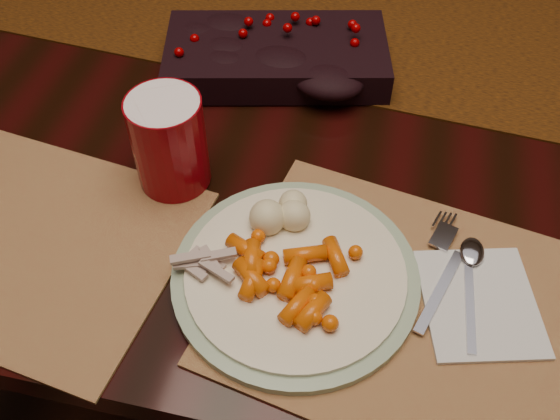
% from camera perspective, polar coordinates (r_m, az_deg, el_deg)
% --- Properties ---
extents(floor, '(5.00, 5.00, 0.00)m').
position_cam_1_polar(floor, '(1.52, 3.67, -12.28)').
color(floor, black).
rests_on(floor, ground).
extents(dining_table, '(1.80, 1.00, 0.75)m').
position_cam_1_polar(dining_table, '(1.20, 4.55, -3.88)').
color(dining_table, black).
rests_on(dining_table, floor).
extents(table_runner, '(1.90, 0.55, 0.00)m').
position_cam_1_polar(table_runner, '(1.07, 10.30, 15.79)').
color(table_runner, '#4A2F08').
rests_on(table_runner, dining_table).
extents(centerpiece, '(0.35, 0.23, 0.07)m').
position_cam_1_polar(centerpiece, '(0.95, -0.33, 14.30)').
color(centerpiece, black).
rests_on(centerpiece, table_runner).
extents(placemat_main, '(0.48, 0.39, 0.00)m').
position_cam_1_polar(placemat_main, '(0.70, 13.14, -9.19)').
color(placemat_main, brown).
rests_on(placemat_main, dining_table).
extents(placemat_second, '(0.44, 0.35, 0.00)m').
position_cam_1_polar(placemat_second, '(0.81, -23.01, -2.21)').
color(placemat_second, brown).
rests_on(placemat_second, dining_table).
extents(dinner_plate, '(0.29, 0.29, 0.02)m').
position_cam_1_polar(dinner_plate, '(0.70, 1.41, -5.93)').
color(dinner_plate, '#EFE2C1').
rests_on(dinner_plate, placemat_main).
extents(baby_carrots, '(0.12, 0.10, 0.02)m').
position_cam_1_polar(baby_carrots, '(0.67, 0.23, -6.17)').
color(baby_carrots, '#D75306').
rests_on(baby_carrots, dinner_plate).
extents(mashed_potatoes, '(0.10, 0.09, 0.05)m').
position_cam_1_polar(mashed_potatoes, '(0.73, -0.22, 0.99)').
color(mashed_potatoes, tan).
rests_on(mashed_potatoes, dinner_plate).
extents(turkey_shreds, '(0.09, 0.08, 0.02)m').
position_cam_1_polar(turkey_shreds, '(0.69, -6.75, -5.13)').
color(turkey_shreds, tan).
rests_on(turkey_shreds, dinner_plate).
extents(napkin, '(0.15, 0.17, 0.00)m').
position_cam_1_polar(napkin, '(0.72, 17.78, -8.06)').
color(napkin, silver).
rests_on(napkin, placemat_main).
extents(fork, '(0.07, 0.15, 0.00)m').
position_cam_1_polar(fork, '(0.72, 14.48, -5.89)').
color(fork, silver).
rests_on(fork, napkin).
extents(spoon, '(0.04, 0.14, 0.00)m').
position_cam_1_polar(spoon, '(0.72, 17.03, -6.96)').
color(spoon, silver).
rests_on(spoon, napkin).
extents(red_cup, '(0.11, 0.11, 0.12)m').
position_cam_1_polar(red_cup, '(0.77, -10.09, 6.12)').
color(red_cup, maroon).
rests_on(red_cup, placemat_main).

